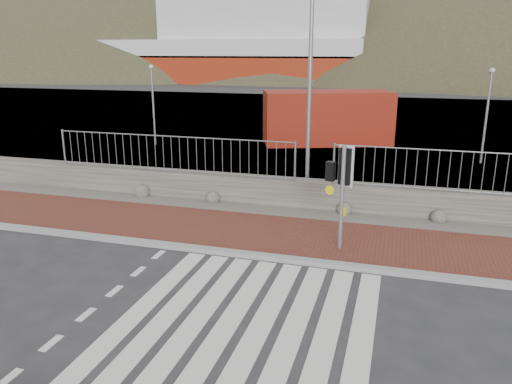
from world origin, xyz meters
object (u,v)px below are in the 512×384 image
(streetlight, at_px, (314,71))
(shipping_container, at_px, (327,117))
(ferry, at_px, (225,46))
(traffic_signal_far, at_px, (342,176))

(streetlight, distance_m, shipping_container, 11.28)
(ferry, relative_size, traffic_signal_far, 18.68)
(ferry, xyz_separation_m, traffic_signal_far, (25.85, -63.88, -3.42))
(shipping_container, bearing_deg, traffic_signal_far, -100.15)
(traffic_signal_far, relative_size, shipping_container, 0.40)
(ferry, height_order, traffic_signal_far, ferry)
(ferry, relative_size, streetlight, 6.65)
(traffic_signal_far, xyz_separation_m, shipping_container, (-2.57, 14.90, -0.56))
(ferry, xyz_separation_m, streetlight, (24.39, -59.84, -1.13))
(streetlight, bearing_deg, shipping_container, 113.97)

